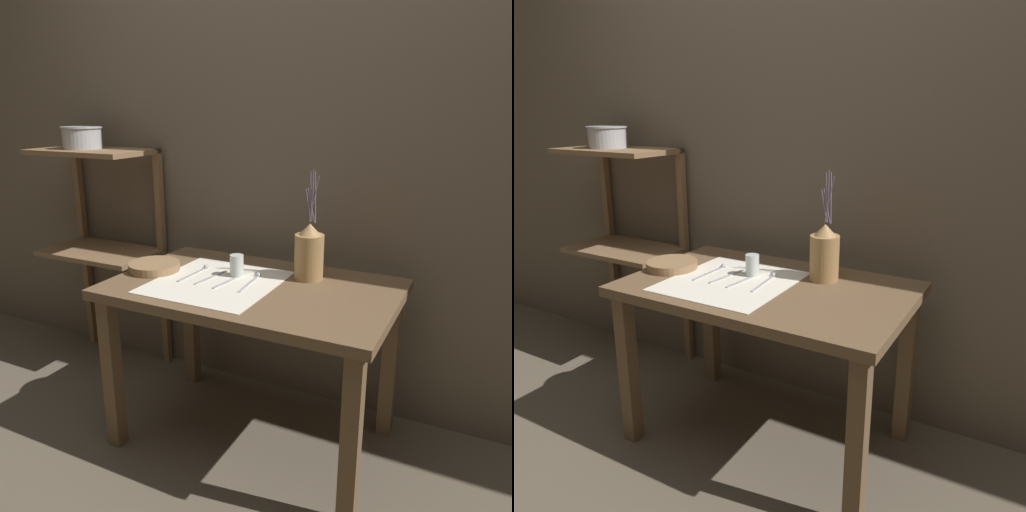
% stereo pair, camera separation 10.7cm
% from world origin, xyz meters
% --- Properties ---
extents(ground_plane, '(12.00, 12.00, 0.00)m').
position_xyz_m(ground_plane, '(0.00, 0.00, 0.00)').
color(ground_plane, brown).
extents(stone_wall_back, '(7.00, 0.06, 2.40)m').
position_xyz_m(stone_wall_back, '(0.00, 0.46, 1.20)').
color(stone_wall_back, brown).
rests_on(stone_wall_back, ground_plane).
extents(wooden_table, '(1.12, 0.70, 0.71)m').
position_xyz_m(wooden_table, '(0.00, 0.00, 0.60)').
color(wooden_table, brown).
rests_on(wooden_table, ground_plane).
extents(wooden_shelf_unit, '(0.59, 0.36, 1.18)m').
position_xyz_m(wooden_shelf_unit, '(-1.02, 0.27, 0.83)').
color(wooden_shelf_unit, brown).
rests_on(wooden_shelf_unit, ground_plane).
extents(linen_cloth, '(0.48, 0.51, 0.00)m').
position_xyz_m(linen_cloth, '(-0.14, -0.04, 0.71)').
color(linen_cloth, silver).
rests_on(linen_cloth, wooden_table).
extents(pitcher_with_flowers, '(0.12, 0.12, 0.45)m').
position_xyz_m(pitcher_with_flowers, '(0.17, 0.17, 0.81)').
color(pitcher_with_flowers, '#A87F4C').
rests_on(pitcher_with_flowers, wooden_table).
extents(wooden_bowl, '(0.22, 0.22, 0.04)m').
position_xyz_m(wooden_bowl, '(-0.46, -0.03, 0.72)').
color(wooden_bowl, '#8E6B47').
rests_on(wooden_bowl, wooden_table).
extents(glass_tumbler_near, '(0.06, 0.06, 0.09)m').
position_xyz_m(glass_tumbler_near, '(-0.10, 0.06, 0.75)').
color(glass_tumbler_near, silver).
rests_on(glass_tumbler_near, wooden_table).
extents(spoon_outer, '(0.03, 0.22, 0.02)m').
position_xyz_m(spoon_outer, '(-0.27, 0.05, 0.71)').
color(spoon_outer, '#A8A8AD').
rests_on(spoon_outer, wooden_table).
extents(fork_outer, '(0.04, 0.20, 0.00)m').
position_xyz_m(fork_outer, '(-0.19, -0.01, 0.71)').
color(fork_outer, '#A8A8AD').
rests_on(fork_outer, wooden_table).
extents(knife_center, '(0.04, 0.20, 0.00)m').
position_xyz_m(knife_center, '(-0.10, -0.02, 0.71)').
color(knife_center, '#A8A8AD').
rests_on(knife_center, wooden_table).
extents(spoon_inner, '(0.04, 0.22, 0.02)m').
position_xyz_m(spoon_inner, '(-0.02, 0.05, 0.71)').
color(spoon_inner, '#A8A8AD').
rests_on(spoon_inner, wooden_table).
extents(metal_pot_large, '(0.20, 0.20, 0.11)m').
position_xyz_m(metal_pot_large, '(-1.07, 0.23, 1.24)').
color(metal_pot_large, '#A8A8AD').
rests_on(metal_pot_large, wooden_shelf_unit).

